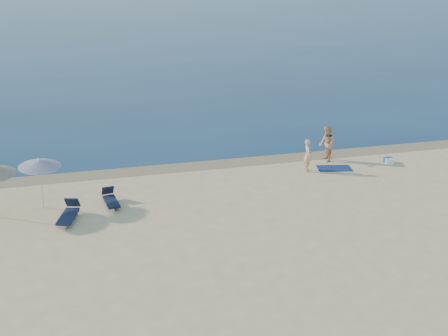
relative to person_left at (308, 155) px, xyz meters
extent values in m
cube|color=navy|center=(-2.68, 82.81, -0.83)|extent=(240.00, 160.00, 0.01)
cube|color=#847254|center=(-2.68, 2.21, -0.83)|extent=(240.00, 1.60, 0.00)
imported|color=#E1A17F|center=(0.00, 0.00, 0.00)|extent=(0.49, 0.66, 1.66)
imported|color=tan|center=(1.56, 1.15, 0.12)|extent=(0.81, 0.99, 1.89)
cube|color=#0F214D|center=(1.49, -0.06, -0.82)|extent=(1.87, 1.28, 0.03)
cube|color=white|center=(4.60, -0.20, -0.69)|extent=(0.35, 0.31, 0.28)
cube|color=#1E4CA7|center=(4.63, 0.06, -0.68)|extent=(0.46, 0.37, 0.30)
cylinder|color=silver|center=(-12.79, -1.47, 0.15)|extent=(0.12, 0.22, 2.06)
cone|color=silver|center=(-12.79, -1.29, 1.18)|extent=(2.34, 2.35, 0.47)
sphere|color=silver|center=(-12.79, -1.29, 1.35)|extent=(0.06, 0.06, 0.06)
cube|color=#16203D|center=(-11.80, -3.12, -0.60)|extent=(0.97, 1.65, 0.10)
cube|color=#16203D|center=(-11.59, -2.37, -0.31)|extent=(0.65, 0.52, 0.50)
cylinder|color=#A5A5AD|center=(-11.58, -3.18, -0.72)|extent=(0.03, 0.03, 0.23)
cube|color=#121A33|center=(-9.97, -1.98, -0.62)|extent=(0.69, 1.47, 0.09)
cube|color=#121A33|center=(-10.06, -1.28, -0.36)|extent=(0.56, 0.41, 0.46)
cylinder|color=#A5A5AD|center=(-9.76, -1.95, -0.73)|extent=(0.03, 0.03, 0.21)
camera|label=1|loc=(-10.96, -24.87, 9.06)|focal=45.00mm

